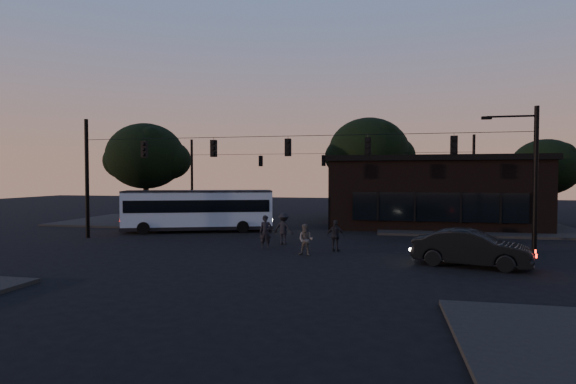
% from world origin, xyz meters
% --- Properties ---
extents(ground, '(120.00, 120.00, 0.00)m').
position_xyz_m(ground, '(0.00, 0.00, 0.00)').
color(ground, black).
rests_on(ground, ground).
extents(sidewalk_far_right, '(14.00, 10.00, 0.15)m').
position_xyz_m(sidewalk_far_right, '(12.00, 14.00, 0.07)').
color(sidewalk_far_right, black).
rests_on(sidewalk_far_right, ground).
extents(sidewalk_far_left, '(14.00, 10.00, 0.15)m').
position_xyz_m(sidewalk_far_left, '(-14.00, 14.00, 0.07)').
color(sidewalk_far_left, black).
rests_on(sidewalk_far_left, ground).
extents(building, '(15.40, 10.41, 5.40)m').
position_xyz_m(building, '(9.00, 15.97, 2.71)').
color(building, black).
rests_on(building, ground).
extents(tree_behind, '(7.60, 7.60, 9.43)m').
position_xyz_m(tree_behind, '(4.00, 22.00, 6.19)').
color(tree_behind, black).
rests_on(tree_behind, ground).
extents(tree_right, '(5.20, 5.20, 6.86)m').
position_xyz_m(tree_right, '(18.00, 18.00, 4.63)').
color(tree_right, black).
rests_on(tree_right, ground).
extents(tree_left, '(6.40, 6.40, 8.30)m').
position_xyz_m(tree_left, '(-14.00, 13.00, 5.57)').
color(tree_left, black).
rests_on(tree_left, ground).
extents(signal_rig_near, '(26.24, 0.30, 7.50)m').
position_xyz_m(signal_rig_near, '(0.00, 4.00, 4.45)').
color(signal_rig_near, black).
rests_on(signal_rig_near, ground).
extents(signal_rig_far, '(26.24, 0.30, 7.50)m').
position_xyz_m(signal_rig_far, '(0.00, 20.00, 4.20)').
color(signal_rig_far, black).
rests_on(signal_rig_far, ground).
extents(bus, '(10.53, 5.60, 2.90)m').
position_xyz_m(bus, '(-7.37, 8.45, 1.63)').
color(bus, '#A3B9CF').
rests_on(bus, ground).
extents(car, '(5.09, 2.92, 1.59)m').
position_xyz_m(car, '(9.06, -0.67, 0.79)').
color(car, black).
rests_on(car, ground).
extents(pedestrian_a, '(0.74, 0.57, 1.80)m').
position_xyz_m(pedestrian_a, '(-0.87, 2.24, 0.90)').
color(pedestrian_a, black).
rests_on(pedestrian_a, ground).
extents(pedestrian_b, '(0.82, 0.68, 1.55)m').
position_xyz_m(pedestrian_b, '(1.61, 0.55, 0.77)').
color(pedestrian_b, '#524E4A').
rests_on(pedestrian_b, ground).
extents(pedestrian_c, '(1.00, 0.52, 1.62)m').
position_xyz_m(pedestrian_c, '(2.94, 2.05, 0.81)').
color(pedestrian_c, black).
rests_on(pedestrian_c, ground).
extents(pedestrian_d, '(1.29, 0.91, 1.83)m').
position_xyz_m(pedestrian_d, '(-0.21, 3.79, 0.91)').
color(pedestrian_d, black).
rests_on(pedestrian_d, ground).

